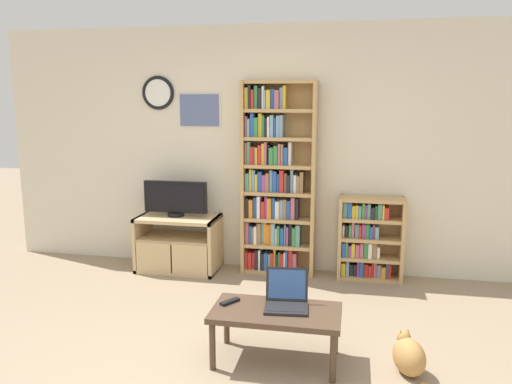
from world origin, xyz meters
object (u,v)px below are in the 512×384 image
(bookshelf_tall, at_px, (275,183))
(remote_near_laptop, at_px, (230,302))
(television, at_px, (176,198))
(cat, at_px, (408,356))
(bookshelf_short, at_px, (367,239))
(tv_stand, at_px, (178,243))
(coffee_table, at_px, (276,316))
(laptop, at_px, (286,298))

(bookshelf_tall, xyz_separation_m, remote_near_laptop, (-0.04, -1.80, -0.57))
(television, height_order, remote_near_laptop, television)
(cat, bearing_deg, bookshelf_short, 73.30)
(television, xyz_separation_m, cat, (2.28, -1.74, -0.66))
(bookshelf_tall, relative_size, remote_near_laptop, 12.96)
(tv_stand, height_order, coffee_table, tv_stand)
(tv_stand, height_order, cat, tv_stand)
(bookshelf_short, xyz_separation_m, laptop, (-0.60, -1.77, 0.03))
(tv_stand, distance_m, bookshelf_tall, 1.24)
(remote_near_laptop, bearing_deg, coffee_table, -154.37)
(bookshelf_tall, distance_m, coffee_table, 1.99)
(tv_stand, distance_m, television, 0.49)
(television, relative_size, laptop, 2.13)
(tv_stand, height_order, bookshelf_tall, bookshelf_tall)
(bookshelf_short, xyz_separation_m, cat, (0.24, -1.84, -0.29))
(remote_near_laptop, bearing_deg, tv_stand, -23.91)
(bookshelf_short, relative_size, coffee_table, 0.95)
(television, xyz_separation_m, bookshelf_tall, (1.06, 0.11, 0.18))
(tv_stand, distance_m, remote_near_laptop, 1.93)
(television, height_order, bookshelf_short, television)
(bookshelf_tall, height_order, laptop, bookshelf_tall)
(tv_stand, height_order, television, television)
(laptop, relative_size, cat, 0.68)
(bookshelf_tall, distance_m, bookshelf_short, 1.12)
(television, height_order, bookshelf_tall, bookshelf_tall)
(remote_near_laptop, bearing_deg, television, -23.76)
(bookshelf_short, xyz_separation_m, remote_near_laptop, (-1.01, -1.79, -0.02))
(laptop, bearing_deg, remote_near_laptop, 177.46)
(laptop, xyz_separation_m, cat, (0.84, -0.07, -0.32))
(tv_stand, relative_size, bookshelf_short, 1.01)
(coffee_table, distance_m, remote_near_laptop, 0.36)
(television, relative_size, bookshelf_tall, 0.34)
(remote_near_laptop, xyz_separation_m, cat, (1.25, -0.05, -0.27))
(bookshelf_tall, distance_m, cat, 2.36)
(bookshelf_tall, xyz_separation_m, coffee_table, (0.31, -1.86, -0.63))
(coffee_table, relative_size, laptop, 2.76)
(coffee_table, bearing_deg, television, 128.13)
(television, bearing_deg, tv_stand, -53.10)
(bookshelf_short, bearing_deg, television, -177.12)
(tv_stand, xyz_separation_m, laptop, (1.40, -1.63, 0.15))
(television, xyz_separation_m, laptop, (1.43, -1.67, -0.34))
(bookshelf_short, bearing_deg, remote_near_laptop, -119.36)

